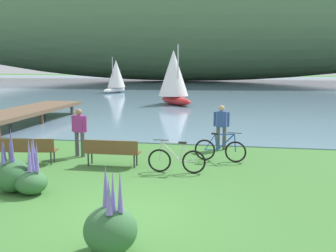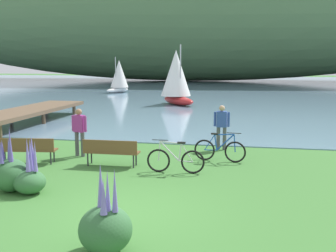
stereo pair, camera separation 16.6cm
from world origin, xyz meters
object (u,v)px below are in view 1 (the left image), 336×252
at_px(bicycle_beside_path, 220,150).
at_px(sailboat_nearest_to_shore, 116,76).
at_px(park_bench_near_camera, 112,151).
at_px(bicycle_leaning_near_bench, 176,160).
at_px(park_bench_further_along, 28,149).
at_px(person_at_shoreline, 221,124).
at_px(sailboat_mid_bay, 174,77).
at_px(person_on_the_grass, 79,129).

bearing_deg(bicycle_beside_path, sailboat_nearest_to_shore, 113.68).
height_order(park_bench_near_camera, bicycle_beside_path, bicycle_beside_path).
bearing_deg(bicycle_leaning_near_bench, park_bench_further_along, 177.58).
bearing_deg(person_at_shoreline, sailboat_nearest_to_shore, 115.03).
bearing_deg(bicycle_leaning_near_bench, sailboat_mid_bay, 99.57).
bearing_deg(sailboat_mid_bay, bicycle_leaning_near_bench, -80.43).
relative_size(park_bench_near_camera, sailboat_nearest_to_shore, 0.47).
distance_m(bicycle_beside_path, person_at_shoreline, 1.98).
height_order(park_bench_near_camera, bicycle_leaning_near_bench, bicycle_leaning_near_bench).
bearing_deg(sailboat_mid_bay, bicycle_beside_path, -75.74).
bearing_deg(sailboat_mid_bay, park_bench_near_camera, -86.68).
distance_m(park_bench_near_camera, bicycle_leaning_near_bench, 2.21).
xyz_separation_m(bicycle_leaning_near_bench, person_at_shoreline, (1.17, 3.59, 0.58)).
bearing_deg(sailboat_mid_bay, person_on_the_grass, -91.42).
height_order(bicycle_leaning_near_bench, sailboat_nearest_to_shore, sailboat_nearest_to_shore).
bearing_deg(bicycle_beside_path, sailboat_mid_bay, 104.26).
relative_size(person_on_the_grass, sailboat_nearest_to_shore, 0.44).
bearing_deg(sailboat_nearest_to_shore, park_bench_further_along, -77.91).
relative_size(park_bench_near_camera, person_at_shoreline, 1.06).
bearing_deg(sailboat_mid_bay, sailboat_nearest_to_shore, 126.09).
distance_m(person_on_the_grass, sailboat_mid_bay, 17.96).
distance_m(park_bench_further_along, person_on_the_grass, 1.87).
distance_m(park_bench_near_camera, person_on_the_grass, 1.98).
distance_m(bicycle_leaning_near_bench, sailboat_mid_bay, 19.81).
distance_m(park_bench_near_camera, sailboat_nearest_to_shore, 31.76).
distance_m(park_bench_near_camera, person_at_shoreline, 4.65).
bearing_deg(person_at_shoreline, park_bench_further_along, -151.13).
relative_size(bicycle_leaning_near_bench, sailboat_mid_bay, 0.38).
relative_size(park_bench_further_along, person_on_the_grass, 1.08).
bearing_deg(person_on_the_grass, park_bench_further_along, -133.01).
relative_size(bicycle_leaning_near_bench, person_on_the_grass, 1.04).
xyz_separation_m(bicycle_beside_path, sailboat_mid_bay, (-4.51, 17.75, 1.82)).
bearing_deg(park_bench_further_along, sailboat_mid_bay, 85.00).
bearing_deg(person_on_the_grass, bicycle_leaning_near_bench, -22.46).
xyz_separation_m(park_bench_near_camera, sailboat_nearest_to_shore, (-9.33, 30.33, 1.33)).
distance_m(bicycle_beside_path, person_on_the_grass, 4.99).
bearing_deg(bicycle_beside_path, park_bench_further_along, -166.49).
distance_m(bicycle_leaning_near_bench, person_on_the_grass, 4.07).
height_order(park_bench_further_along, bicycle_beside_path, bicycle_beside_path).
bearing_deg(bicycle_leaning_near_bench, sailboat_nearest_to_shore, 110.52).
relative_size(person_on_the_grass, sailboat_mid_bay, 0.37).
relative_size(person_at_shoreline, person_on_the_grass, 1.00).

